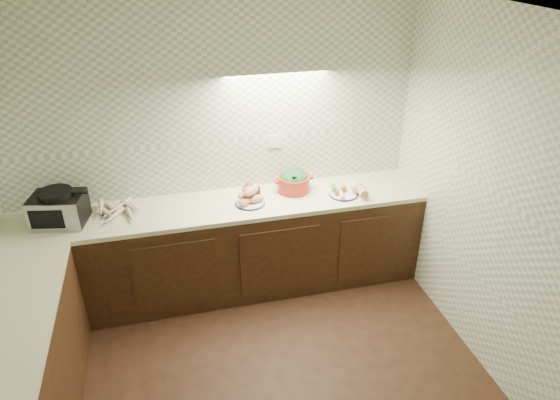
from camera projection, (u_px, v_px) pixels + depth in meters
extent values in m
cube|color=white|center=(247.00, 37.00, 2.22)|extent=(3.60, 3.60, 0.05)
cube|color=#9EAE8A|center=(214.00, 150.00, 4.34)|extent=(3.60, 0.05, 2.60)
cube|color=#9EAE8A|center=(524.00, 229.00, 3.21)|extent=(0.05, 3.60, 2.60)
cube|color=beige|center=(275.00, 142.00, 4.46)|extent=(0.13, 0.01, 0.12)
cube|color=black|center=(224.00, 250.00, 4.53)|extent=(3.60, 0.60, 0.86)
cube|color=beige|center=(221.00, 207.00, 4.31)|extent=(3.60, 0.60, 0.04)
cube|color=black|center=(59.00, 209.00, 3.99)|extent=(0.45, 0.38, 0.24)
cube|color=#929397|center=(52.00, 219.00, 3.86)|extent=(0.40, 0.09, 0.24)
cube|color=black|center=(52.00, 219.00, 3.86)|extent=(0.26, 0.06, 0.16)
cylinder|color=black|center=(55.00, 193.00, 3.92)|extent=(0.31, 0.31, 0.05)
cone|color=beige|center=(134.00, 207.00, 4.22)|extent=(0.14, 0.21, 0.04)
cone|color=beige|center=(115.00, 215.00, 4.10)|extent=(0.18, 0.18, 0.05)
cone|color=beige|center=(104.00, 210.00, 4.18)|extent=(0.21, 0.19, 0.04)
cone|color=beige|center=(133.00, 213.00, 4.13)|extent=(0.11, 0.23, 0.05)
cone|color=beige|center=(120.00, 209.00, 4.19)|extent=(0.13, 0.24, 0.04)
cone|color=beige|center=(135.00, 211.00, 4.16)|extent=(0.13, 0.22, 0.05)
cone|color=beige|center=(111.00, 209.00, 4.19)|extent=(0.10, 0.26, 0.05)
cone|color=beige|center=(100.00, 207.00, 4.16)|extent=(0.19, 0.22, 0.05)
cone|color=beige|center=(127.00, 212.00, 4.11)|extent=(0.13, 0.21, 0.05)
cone|color=beige|center=(118.00, 217.00, 4.05)|extent=(0.20, 0.13, 0.05)
cylinder|color=#12163A|center=(250.00, 203.00, 4.32)|extent=(0.26, 0.26, 0.01)
cylinder|color=silver|center=(250.00, 203.00, 4.31)|extent=(0.24, 0.24, 0.02)
ellipsoid|color=tan|center=(245.00, 201.00, 4.26)|extent=(0.16, 0.11, 0.07)
ellipsoid|color=tan|center=(256.00, 199.00, 4.30)|extent=(0.16, 0.11, 0.07)
ellipsoid|color=tan|center=(247.00, 197.00, 4.33)|extent=(0.16, 0.11, 0.07)
ellipsoid|color=tan|center=(244.00, 195.00, 4.28)|extent=(0.16, 0.11, 0.07)
ellipsoid|color=tan|center=(252.00, 192.00, 4.32)|extent=(0.16, 0.11, 0.07)
ellipsoid|color=tan|center=(250.00, 192.00, 4.25)|extent=(0.16, 0.11, 0.07)
ellipsoid|color=tan|center=(251.00, 190.00, 4.28)|extent=(0.16, 0.11, 0.07)
cylinder|color=black|center=(251.00, 192.00, 4.45)|extent=(0.16, 0.16, 0.06)
sphere|color=maroon|center=(249.00, 187.00, 4.42)|extent=(0.09, 0.09, 0.09)
sphere|color=white|center=(255.00, 187.00, 4.45)|extent=(0.05, 0.05, 0.05)
cylinder|color=#A82519|center=(294.00, 184.00, 4.50)|extent=(0.31, 0.31, 0.14)
cube|color=#A82519|center=(277.00, 182.00, 4.44)|extent=(0.04, 0.06, 0.02)
cube|color=#A82519|center=(310.00, 177.00, 4.52)|extent=(0.04, 0.06, 0.02)
ellipsoid|color=#29682D|center=(294.00, 178.00, 4.47)|extent=(0.26, 0.26, 0.14)
cylinder|color=#12163A|center=(343.00, 194.00, 4.46)|extent=(0.25, 0.25, 0.01)
cylinder|color=silver|center=(343.00, 194.00, 4.45)|extent=(0.24, 0.24, 0.02)
cone|color=#D55619|center=(340.00, 192.00, 4.45)|extent=(0.14, 0.10, 0.03)
cone|color=#D55619|center=(343.00, 191.00, 4.47)|extent=(0.15, 0.08, 0.03)
cone|color=#D55619|center=(339.00, 192.00, 4.44)|extent=(0.12, 0.12, 0.03)
cone|color=#D55619|center=(340.00, 189.00, 4.45)|extent=(0.12, 0.12, 0.03)
cone|color=#D55619|center=(339.00, 190.00, 4.44)|extent=(0.12, 0.12, 0.03)
cylinder|color=beige|center=(341.00, 194.00, 4.40)|extent=(0.07, 0.17, 0.04)
cylinder|color=#3F7D34|center=(334.00, 188.00, 4.50)|extent=(0.06, 0.11, 0.04)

